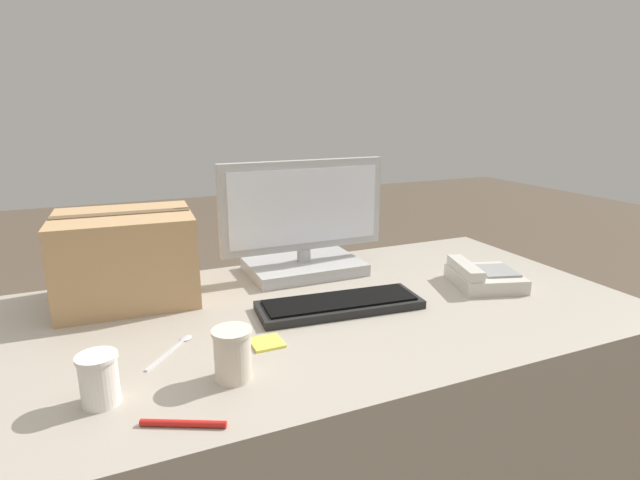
% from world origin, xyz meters
% --- Properties ---
extents(office_desk, '(1.80, 0.90, 0.74)m').
position_xyz_m(office_desk, '(0.00, 0.00, 0.37)').
color(office_desk, '#A89E8E').
rests_on(office_desk, ground_plane).
extents(monitor, '(0.54, 0.25, 0.36)m').
position_xyz_m(monitor, '(0.12, 0.30, 0.88)').
color(monitor, '#B7B7B7').
rests_on(monitor, office_desk).
extents(keyboard, '(0.45, 0.19, 0.03)m').
position_xyz_m(keyboard, '(0.09, -0.02, 0.75)').
color(keyboard, black).
rests_on(keyboard, office_desk).
extents(desk_phone, '(0.24, 0.24, 0.07)m').
position_xyz_m(desk_phone, '(0.57, -0.03, 0.77)').
color(desk_phone, beige).
rests_on(desk_phone, office_desk).
extents(paper_cup_left, '(0.07, 0.07, 0.10)m').
position_xyz_m(paper_cup_left, '(-0.50, -0.24, 0.79)').
color(paper_cup_left, white).
rests_on(paper_cup_left, office_desk).
extents(paper_cup_right, '(0.08, 0.08, 0.11)m').
position_xyz_m(paper_cup_right, '(-0.26, -0.26, 0.79)').
color(paper_cup_right, beige).
rests_on(paper_cup_right, office_desk).
extents(spoon, '(0.12, 0.14, 0.00)m').
position_xyz_m(spoon, '(-0.34, -0.07, 0.74)').
color(spoon, silver).
rests_on(spoon, office_desk).
extents(cardboard_box, '(0.37, 0.31, 0.25)m').
position_xyz_m(cardboard_box, '(-0.42, 0.28, 0.86)').
color(cardboard_box, tan).
rests_on(cardboard_box, office_desk).
extents(pen_marker, '(0.14, 0.08, 0.01)m').
position_xyz_m(pen_marker, '(-0.37, -0.37, 0.75)').
color(pen_marker, red).
rests_on(pen_marker, office_desk).
extents(sticky_note_pad, '(0.07, 0.07, 0.01)m').
position_xyz_m(sticky_note_pad, '(-0.15, -0.14, 0.74)').
color(sticky_note_pad, '#E5DB4C').
rests_on(sticky_note_pad, office_desk).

